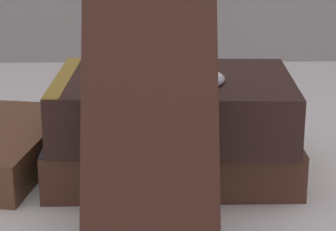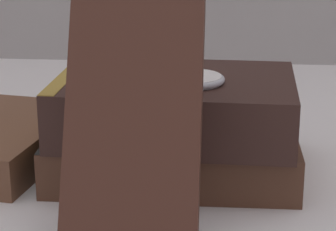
{
  "view_description": "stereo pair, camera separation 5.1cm",
  "coord_description": "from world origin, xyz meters",
  "px_view_note": "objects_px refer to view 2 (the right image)",
  "views": [
    {
      "loc": [
        -0.04,
        -0.5,
        0.22
      ],
      "look_at": [
        -0.03,
        0.01,
        0.05
      ],
      "focal_mm": 75.0,
      "sensor_mm": 36.0,
      "label": 1
    },
    {
      "loc": [
        0.01,
        -0.49,
        0.22
      ],
      "look_at": [
        -0.03,
        0.01,
        0.05
      ],
      "focal_mm": 75.0,
      "sensor_mm": 36.0,
      "label": 2
    }
  ],
  "objects_px": {
    "pocket_watch": "(194,79)",
    "reading_glasses": "(134,123)",
    "book_flat_top": "(169,105)",
    "book_leaning_front": "(134,131)",
    "book_flat_bottom": "(168,149)"
  },
  "relations": [
    {
      "from": "pocket_watch",
      "to": "reading_glasses",
      "type": "bearing_deg",
      "value": 115.21
    },
    {
      "from": "pocket_watch",
      "to": "reading_glasses",
      "type": "xyz_separation_m",
      "value": [
        -0.06,
        0.14,
        -0.08
      ]
    },
    {
      "from": "book_flat_top",
      "to": "book_leaning_front",
      "type": "xyz_separation_m",
      "value": [
        -0.01,
        -0.11,
        0.02
      ]
    },
    {
      "from": "book_leaning_front",
      "to": "pocket_watch",
      "type": "bearing_deg",
      "value": 72.15
    },
    {
      "from": "book_flat_bottom",
      "to": "reading_glasses",
      "type": "height_order",
      "value": "book_flat_bottom"
    },
    {
      "from": "book_flat_bottom",
      "to": "book_leaning_front",
      "type": "xyz_separation_m",
      "value": [
        -0.01,
        -0.12,
        0.06
      ]
    },
    {
      "from": "book_flat_bottom",
      "to": "reading_glasses",
      "type": "bearing_deg",
      "value": 110.43
    },
    {
      "from": "book_leaning_front",
      "to": "reading_glasses",
      "type": "height_order",
      "value": "book_leaning_front"
    },
    {
      "from": "reading_glasses",
      "to": "book_flat_bottom",
      "type": "bearing_deg",
      "value": -69.19
    },
    {
      "from": "book_flat_bottom",
      "to": "book_leaning_front",
      "type": "bearing_deg",
      "value": -95.21
    },
    {
      "from": "book_flat_top",
      "to": "reading_glasses",
      "type": "relative_size",
      "value": 1.77
    },
    {
      "from": "book_flat_top",
      "to": "reading_glasses",
      "type": "bearing_deg",
      "value": 111.93
    },
    {
      "from": "book_flat_top",
      "to": "book_leaning_front",
      "type": "bearing_deg",
      "value": -94.22
    },
    {
      "from": "book_flat_top",
      "to": "reading_glasses",
      "type": "height_order",
      "value": "book_flat_top"
    },
    {
      "from": "book_flat_bottom",
      "to": "book_flat_top",
      "type": "relative_size",
      "value": 1.05
    }
  ]
}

